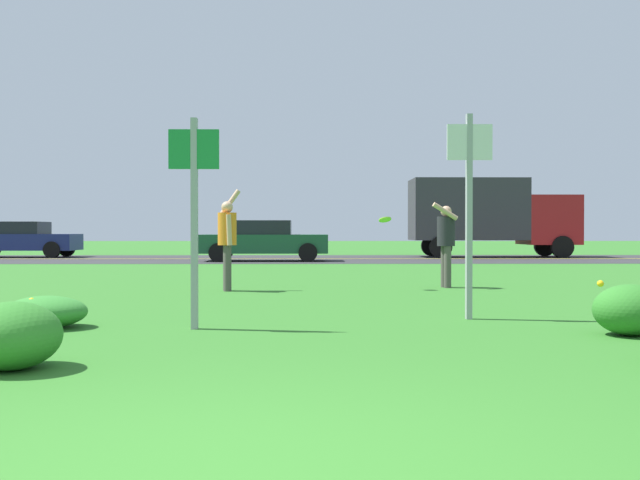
% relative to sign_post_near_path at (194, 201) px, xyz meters
% --- Properties ---
extents(ground_plane, '(120.00, 120.00, 0.00)m').
position_rel_sign_post_near_path_xyz_m(ground_plane, '(0.86, 7.59, -1.43)').
color(ground_plane, '#2D6B23').
extents(highway_strip, '(120.00, 8.52, 0.01)m').
position_rel_sign_post_near_path_xyz_m(highway_strip, '(0.86, 20.19, -1.43)').
color(highway_strip, '#2D2D30').
rests_on(highway_strip, ground).
extents(highway_center_stripe, '(120.00, 0.16, 0.00)m').
position_rel_sign_post_near_path_xyz_m(highway_center_stripe, '(0.86, 20.19, -1.42)').
color(highway_center_stripe, yellow).
rests_on(highway_center_stripe, ground).
extents(daylily_clump_front_center, '(0.78, 0.74, 0.57)m').
position_rel_sign_post_near_path_xyz_m(daylily_clump_front_center, '(4.65, -0.58, -1.16)').
color(daylily_clump_front_center, '#2D7526').
rests_on(daylily_clump_front_center, ground).
extents(daylily_clump_front_right, '(0.93, 0.82, 0.36)m').
position_rel_sign_post_near_path_xyz_m(daylily_clump_front_right, '(-1.70, 0.12, -1.25)').
color(daylily_clump_front_right, '#337F2D').
rests_on(daylily_clump_front_right, ground).
extents(daylily_clump_mid_left, '(0.76, 0.83, 0.54)m').
position_rel_sign_post_near_path_xyz_m(daylily_clump_mid_left, '(-1.07, -2.40, -1.16)').
color(daylily_clump_mid_left, '#2D7526').
rests_on(daylily_clump_mid_left, ground).
extents(sign_post_near_path, '(0.56, 0.10, 2.35)m').
position_rel_sign_post_near_path_xyz_m(sign_post_near_path, '(0.00, 0.00, 0.00)').
color(sign_post_near_path, '#93969B').
rests_on(sign_post_near_path, ground).
extents(sign_post_by_roadside, '(0.56, 0.10, 2.54)m').
position_rel_sign_post_near_path_xyz_m(sign_post_by_roadside, '(3.26, 0.88, 0.11)').
color(sign_post_by_roadside, '#93969B').
rests_on(sign_post_by_roadside, ground).
extents(person_thrower_orange_shirt, '(0.40, 0.53, 1.86)m').
position_rel_sign_post_near_path_xyz_m(person_thrower_orange_shirt, '(-0.21, 5.21, -0.45)').
color(person_thrower_orange_shirt, orange).
rests_on(person_thrower_orange_shirt, ground).
extents(person_catcher_dark_shirt, '(0.51, 0.54, 1.63)m').
position_rel_sign_post_near_path_xyz_m(person_catcher_dark_shirt, '(3.91, 5.94, -0.49)').
color(person_catcher_dark_shirt, '#232328').
rests_on(person_catcher_dark_shirt, ground).
extents(frisbee_lime, '(0.25, 0.23, 0.13)m').
position_rel_sign_post_near_path_xyz_m(frisbee_lime, '(2.69, 5.46, -0.13)').
color(frisbee_lime, '#8CD133').
extents(car_navy_leftmost, '(4.50, 2.00, 1.45)m').
position_rel_sign_post_near_path_xyz_m(car_navy_leftmost, '(-10.49, 22.11, -0.69)').
color(car_navy_leftmost, navy).
rests_on(car_navy_leftmost, ground).
extents(car_dark_green_center_left, '(4.50, 2.00, 1.45)m').
position_rel_sign_post_near_path_xyz_m(car_dark_green_center_left, '(-0.34, 18.28, -0.69)').
color(car_dark_green_center_left, '#194C2D').
rests_on(car_dark_green_center_left, ground).
extents(box_truck_red, '(6.70, 2.46, 3.20)m').
position_rel_sign_post_near_path_xyz_m(box_truck_red, '(8.68, 22.11, 0.37)').
color(box_truck_red, maroon).
rests_on(box_truck_red, ground).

